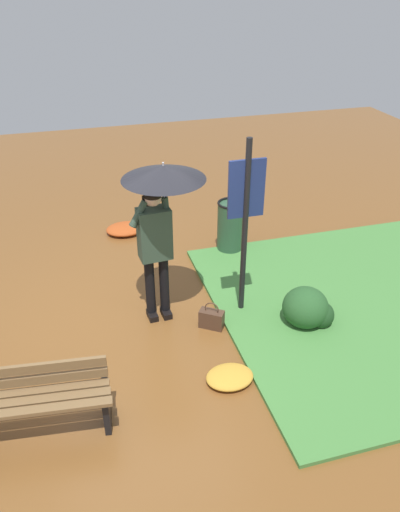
{
  "coord_description": "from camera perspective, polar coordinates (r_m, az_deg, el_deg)",
  "views": [
    {
      "loc": [
        -0.61,
        -4.96,
        3.9
      ],
      "look_at": [
        0.81,
        0.03,
        0.85
      ],
      "focal_mm": 34.8,
      "sensor_mm": 36.0,
      "label": 1
    }
  ],
  "objects": [
    {
      "name": "ground_plane",
      "position": [
        6.34,
        -7.04,
        -7.82
      ],
      "size": [
        18.0,
        18.0,
        0.0
      ],
      "primitive_type": "plane",
      "color": "brown"
    },
    {
      "name": "grass_verge",
      "position": [
        7.18,
        21.74,
        -4.68
      ],
      "size": [
        4.8,
        4.0,
        0.05
      ],
      "color": "#47843D",
      "rests_on": "ground_plane"
    },
    {
      "name": "person_with_umbrella",
      "position": [
        5.7,
        -4.66,
        6.0
      ],
      "size": [
        0.96,
        0.96,
        2.04
      ],
      "color": "black",
      "rests_on": "ground_plane"
    },
    {
      "name": "info_sign_post",
      "position": [
        5.82,
        5.27,
        5.35
      ],
      "size": [
        0.44,
        0.07,
        2.3
      ],
      "color": "black",
      "rests_on": "ground_plane"
    },
    {
      "name": "handbag",
      "position": [
        6.18,
        1.34,
        -7.22
      ],
      "size": [
        0.33,
        0.29,
        0.37
      ],
      "color": "#4C3323",
      "rests_on": "ground_plane"
    },
    {
      "name": "park_bench",
      "position": [
        5.03,
        -18.47,
        -15.65
      ],
      "size": [
        1.4,
        0.51,
        0.75
      ],
      "color": "black",
      "rests_on": "ground_plane"
    },
    {
      "name": "trash_bin",
      "position": [
        7.67,
        3.5,
        3.39
      ],
      "size": [
        0.42,
        0.42,
        0.83
      ],
      "color": "#2D5138",
      "rests_on": "ground_plane"
    },
    {
      "name": "shrub_cluster",
      "position": [
        6.29,
        12.33,
        -5.95
      ],
      "size": [
        0.62,
        0.57,
        0.51
      ],
      "color": "#285628",
      "rests_on": "ground_plane"
    },
    {
      "name": "leaf_pile_by_bench",
      "position": [
        5.52,
        3.44,
        -13.7
      ],
      "size": [
        0.52,
        0.42,
        0.11
      ],
      "color": "gold",
      "rests_on": "ground_plane"
    },
    {
      "name": "leaf_pile_far_path",
      "position": [
        8.44,
        -8.58,
        3.11
      ],
      "size": [
        0.64,
        0.51,
        0.14
      ],
      "color": "#B74C1E",
      "rests_on": "ground_plane"
    }
  ]
}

